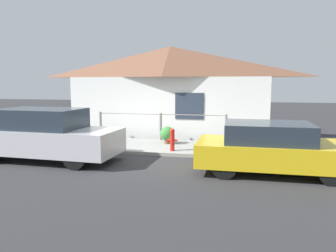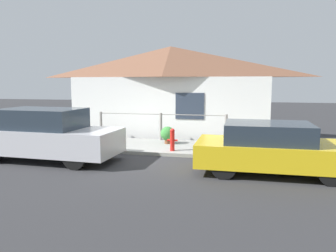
# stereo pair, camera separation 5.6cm
# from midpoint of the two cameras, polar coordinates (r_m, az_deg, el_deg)

# --- Properties ---
(ground_plane) EXTENTS (60.00, 60.00, 0.00)m
(ground_plane) POSITION_cam_midpoint_polar(r_m,az_deg,el_deg) (10.19, -4.46, -5.13)
(ground_plane) COLOR #2D2D30
(sidewalk) EXTENTS (24.00, 2.38, 0.11)m
(sidewalk) POSITION_cam_midpoint_polar(r_m,az_deg,el_deg) (11.30, -2.70, -3.57)
(sidewalk) COLOR gray
(sidewalk) RESTS_ON ground_plane
(house) EXTENTS (8.32, 2.23, 3.72)m
(house) POSITION_cam_midpoint_polar(r_m,az_deg,el_deg) (13.68, 0.18, 10.40)
(house) COLOR white
(house) RESTS_ON ground_plane
(fence) EXTENTS (4.90, 0.10, 1.01)m
(fence) POSITION_cam_midpoint_polar(r_m,az_deg,el_deg) (12.19, -1.44, 0.19)
(fence) COLOR gray
(fence) RESTS_ON sidewalk
(car_left) EXTENTS (4.22, 1.83, 1.50)m
(car_left) POSITION_cam_midpoint_polar(r_m,az_deg,el_deg) (10.04, -20.63, -1.47)
(car_left) COLOR #B7B7BC
(car_left) RESTS_ON ground_plane
(car_right) EXTENTS (3.75, 1.78, 1.25)m
(car_right) POSITION_cam_midpoint_polar(r_m,az_deg,el_deg) (8.48, 17.48, -3.66)
(car_right) COLOR gold
(car_right) RESTS_ON ground_plane
(fire_hydrant) EXTENTS (0.33, 0.15, 0.71)m
(fire_hydrant) POSITION_cam_midpoint_polar(r_m,az_deg,el_deg) (10.24, 0.60, -2.29)
(fire_hydrant) COLOR red
(fire_hydrant) RESTS_ON sidewalk
(potted_plant_near_hydrant) EXTENTS (0.49, 0.49, 0.61)m
(potted_plant_near_hydrant) POSITION_cam_midpoint_polar(r_m,az_deg,el_deg) (11.45, -0.25, -1.40)
(potted_plant_near_hydrant) COLOR brown
(potted_plant_near_hydrant) RESTS_ON sidewalk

